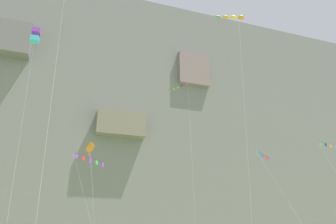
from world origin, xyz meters
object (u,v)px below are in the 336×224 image
kite_banner_far_right (265,159)px  kite_windsock_front_field (234,18)px  kite_banner_low_center (335,156)px  kite_box_mid_right (35,36)px  kite_banner_far_left (181,107)px  kite_banner_upper_left (90,163)px  kite_diamond_low_left (90,151)px

kite_banner_far_right → kite_windsock_front_field: bearing=-137.7°
kite_banner_far_right → kite_windsock_front_field: size_ratio=0.43×
kite_banner_low_center → kite_box_mid_right: bearing=161.7°
kite_banner_far_right → kite_banner_far_left: size_ratio=0.54×
kite_banner_upper_left → kite_banner_low_center: bearing=-22.3°
kite_banner_far_left → kite_box_mid_right: bearing=177.5°
kite_box_mid_right → kite_banner_far_right: kite_box_mid_right is taller
kite_banner_far_right → kite_banner_far_left: (-10.06, 4.16, 7.87)m
kite_banner_upper_left → kite_banner_far_left: kite_banner_far_left is taller
kite_banner_far_right → kite_banner_low_center: bearing=-54.4°
kite_box_mid_right → kite_windsock_front_field: kite_windsock_front_field is taller
kite_diamond_low_left → kite_banner_far_left: bearing=-25.9°
kite_windsock_front_field → kite_diamond_low_left: bearing=135.6°
kite_windsock_front_field → kite_banner_far_left: kite_windsock_front_field is taller
kite_windsock_front_field → kite_banner_low_center: bearing=-6.2°
kite_box_mid_right → kite_banner_far_right: (30.80, -5.06, -16.06)m
kite_banner_far_right → kite_windsock_front_field: 18.93m
kite_banner_far_left → kite_diamond_low_left: kite_banner_far_left is taller
kite_banner_upper_left → kite_windsock_front_field: 26.06m
kite_banner_upper_left → kite_banner_far_right: 22.36m
kite_windsock_front_field → kite_banner_far_left: size_ratio=1.26×
kite_box_mid_right → kite_diamond_low_left: size_ratio=1.93×
kite_diamond_low_left → kite_box_mid_right: bearing=-152.3°
kite_banner_low_center → kite_windsock_front_field: bearing=173.8°
kite_banner_low_center → kite_banner_far_left: size_ratio=0.53×
kite_banner_far_right → kite_banner_low_center: 8.27m
kite_banner_upper_left → kite_banner_low_center: 28.87m
kite_banner_far_right → kite_banner_upper_left: bearing=169.0°
kite_banner_far_right → kite_diamond_low_left: size_ratio=0.84×
kite_banner_upper_left → kite_banner_far_right: bearing=-11.0°
kite_banner_far_right → kite_diamond_low_left: 23.90m
kite_banner_far_right → kite_banner_low_center: kite_banner_far_right is taller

